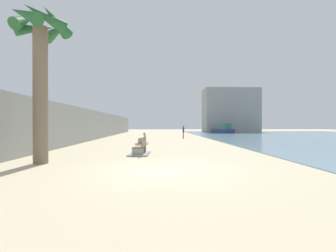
{
  "coord_description": "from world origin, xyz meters",
  "views": [
    {
      "loc": [
        -0.14,
        -9.24,
        1.71
      ],
      "look_at": [
        0.68,
        10.22,
        1.59
      ],
      "focal_mm": 26.41,
      "sensor_mm": 36.0,
      "label": 1
    }
  ],
  "objects_px": {
    "person_walking": "(183,131)",
    "bench_near": "(140,150)",
    "bench_far": "(143,141)",
    "boat_nearest": "(224,129)",
    "palm_tree": "(41,53)"
  },
  "relations": [
    {
      "from": "bench_far",
      "to": "boat_nearest",
      "type": "distance_m",
      "value": 30.47
    },
    {
      "from": "bench_near",
      "to": "person_walking",
      "type": "xyz_separation_m",
      "value": [
        4.21,
        16.38,
        0.67
      ]
    },
    {
      "from": "person_walking",
      "to": "boat_nearest",
      "type": "xyz_separation_m",
      "value": [
        10.02,
        18.45,
        -0.17
      ]
    },
    {
      "from": "bench_far",
      "to": "boat_nearest",
      "type": "bearing_deg",
      "value": 61.43
    },
    {
      "from": "person_walking",
      "to": "bench_near",
      "type": "bearing_deg",
      "value": -104.4
    },
    {
      "from": "bench_near",
      "to": "bench_far",
      "type": "relative_size",
      "value": 1.02
    },
    {
      "from": "bench_near",
      "to": "bench_far",
      "type": "distance_m",
      "value": 8.08
    },
    {
      "from": "person_walking",
      "to": "boat_nearest",
      "type": "bearing_deg",
      "value": 61.49
    },
    {
      "from": "bench_far",
      "to": "person_walking",
      "type": "xyz_separation_m",
      "value": [
        4.55,
        8.3,
        0.67
      ]
    },
    {
      "from": "palm_tree",
      "to": "person_walking",
      "type": "xyz_separation_m",
      "value": [
        8.31,
        19.41,
        -3.94
      ]
    },
    {
      "from": "palm_tree",
      "to": "bench_far",
      "type": "relative_size",
      "value": 3.33
    },
    {
      "from": "palm_tree",
      "to": "bench_near",
      "type": "height_order",
      "value": "palm_tree"
    },
    {
      "from": "palm_tree",
      "to": "bench_far",
      "type": "xyz_separation_m",
      "value": [
        3.76,
        11.11,
        -4.61
      ]
    },
    {
      "from": "palm_tree",
      "to": "bench_far",
      "type": "distance_m",
      "value": 12.61
    },
    {
      "from": "bench_near",
      "to": "person_walking",
      "type": "distance_m",
      "value": 16.92
    }
  ]
}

